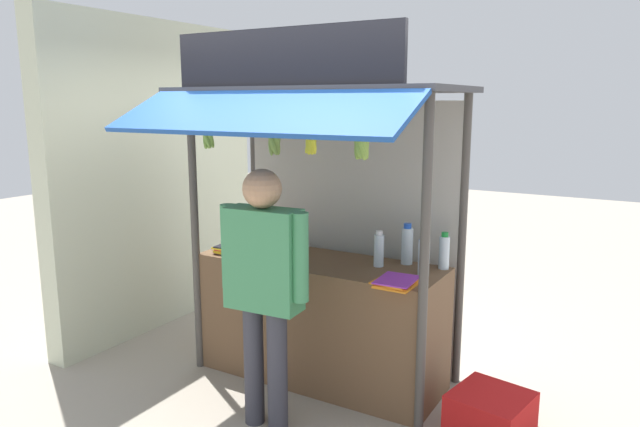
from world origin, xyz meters
TOP-DOWN VIEW (x-y plane):
  - ground_plane at (0.00, 0.00)m, footprint 20.00×20.00m
  - stall_counter at (0.00, 0.00)m, footprint 1.82×0.63m
  - stall_structure at (0.00, 0.09)m, footprint 2.02×1.50m
  - water_bottle_center at (0.78, 0.04)m, footprint 0.08×0.08m
  - water_bottle_left at (0.58, 0.24)m, footprint 0.08×0.08m
  - water_bottle_right at (0.43, 0.08)m, footprint 0.07×0.07m
  - water_bottle_far_right at (0.85, 0.25)m, footprint 0.07×0.07m
  - magazine_stack_back_right at (0.71, -0.25)m, footprint 0.26×0.31m
  - magazine_stack_front_left at (-0.68, -0.14)m, footprint 0.26×0.25m
  - magazine_stack_mid_right at (-0.37, -0.21)m, footprint 0.27×0.26m
  - banana_bunch_inner_right at (-0.10, -0.42)m, footprint 0.09×0.10m
  - banana_bunch_rightmost at (-0.66, -0.42)m, footprint 0.09×0.09m
  - banana_bunch_leftmost at (0.18, -0.41)m, footprint 0.09×0.09m
  - banana_bunch_inner_left at (0.53, -0.42)m, footprint 0.11×0.11m
  - vendor_person at (0.05, -0.76)m, footprint 0.63×0.24m
  - plastic_crate at (1.33, -0.20)m, footprint 0.51×0.51m
  - neighbour_wall at (-1.89, 0.30)m, footprint 0.20×2.40m

SIDE VIEW (x-z plane):
  - ground_plane at x=0.00m, z-range 0.00..0.00m
  - plastic_crate at x=1.33m, z-range 0.00..0.30m
  - stall_counter at x=0.00m, z-range 0.00..0.91m
  - magazine_stack_back_right at x=0.71m, z-range 0.91..0.95m
  - magazine_stack_mid_right at x=-0.37m, z-range 0.91..0.96m
  - magazine_stack_front_left at x=-0.68m, z-range 0.91..0.97m
  - vendor_person at x=0.05m, z-range 0.17..1.83m
  - water_bottle_right at x=0.43m, z-range 0.90..1.16m
  - water_bottle_far_right at x=0.85m, z-range 0.90..1.16m
  - water_bottle_center at x=0.78m, z-range 0.90..1.18m
  - water_bottle_left at x=0.58m, z-range 0.90..1.20m
  - neighbour_wall at x=-1.89m, z-range 0.00..2.76m
  - stall_structure at x=0.00m, z-range 0.26..2.76m
  - banana_bunch_inner_right at x=-0.10m, z-range 1.63..1.94m
  - banana_bunch_inner_left at x=0.53m, z-range 1.63..1.94m
  - banana_bunch_leftmost at x=0.18m, z-range 1.65..1.94m
  - banana_bunch_rightmost at x=-0.66m, z-range 1.65..1.95m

